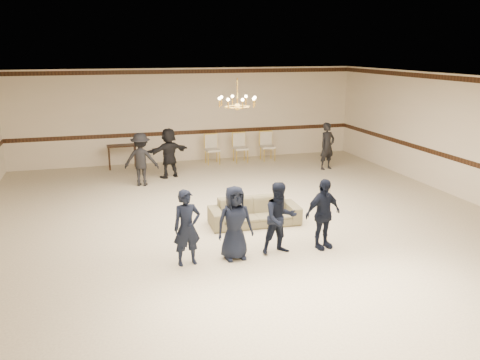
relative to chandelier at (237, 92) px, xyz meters
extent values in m
cube|color=beige|center=(0.00, -1.00, -2.88)|extent=(12.00, 14.00, 0.01)
cube|color=black|center=(0.00, -1.00, 0.33)|extent=(12.00, 14.00, 0.01)
cube|color=beige|center=(0.00, 6.00, -1.27)|extent=(12.00, 0.01, 3.20)
cube|color=beige|center=(6.00, -1.00, -1.27)|extent=(0.01, 14.00, 3.20)
cube|color=#371F10|center=(0.00, 5.99, -1.88)|extent=(12.00, 0.02, 0.14)
cube|color=#371F10|center=(0.00, 5.99, 0.21)|extent=(12.00, 0.02, 0.14)
imported|color=black|center=(-1.70, -2.57, -2.17)|extent=(0.55, 0.40, 1.41)
imported|color=black|center=(-0.80, -2.57, -2.17)|extent=(0.72, 0.49, 1.41)
imported|color=black|center=(0.10, -2.57, -2.17)|extent=(0.72, 0.58, 1.41)
imported|color=black|center=(1.00, -2.57, -2.17)|extent=(0.89, 0.53, 1.41)
imported|color=#666144|center=(0.14, -0.90, -2.58)|extent=(2.04, 0.86, 0.59)
imported|color=black|center=(-1.96, 3.14, -2.11)|extent=(1.11, 0.83, 1.53)
imported|color=black|center=(-1.06, 3.84, -2.11)|extent=(1.49, 0.91, 1.53)
imported|color=black|center=(4.04, 3.44, -2.11)|extent=(0.64, 0.51, 1.53)
cube|color=black|center=(-2.37, 5.44, -2.48)|extent=(0.95, 0.42, 0.79)
camera|label=1|loc=(-3.17, -10.94, 0.98)|focal=37.11mm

